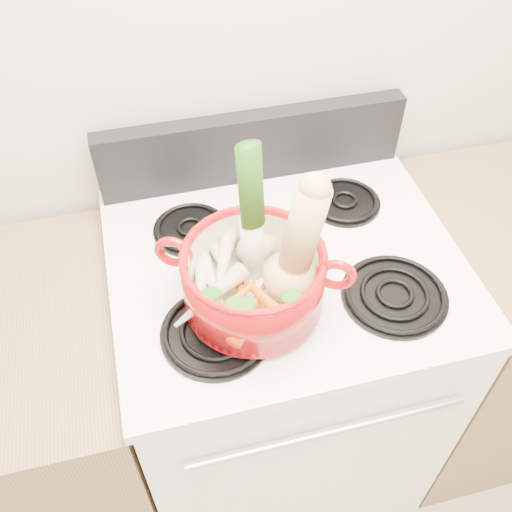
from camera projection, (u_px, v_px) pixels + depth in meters
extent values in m
cube|color=beige|center=(247.00, 35.00, 1.24)|extent=(3.50, 0.02, 2.60)
cube|color=white|center=(279.00, 373.00, 1.63)|extent=(0.76, 0.65, 0.92)
cube|color=white|center=(285.00, 263.00, 1.28)|extent=(0.78, 0.67, 0.03)
cube|color=black|center=(253.00, 146.00, 1.40)|extent=(0.76, 0.05, 0.18)
cylinder|color=silver|center=(329.00, 433.00, 1.17)|extent=(0.60, 0.02, 0.02)
cylinder|color=black|center=(216.00, 331.00, 1.13)|extent=(0.22, 0.22, 0.02)
cylinder|color=black|center=(395.00, 294.00, 1.19)|extent=(0.22, 0.22, 0.02)
cylinder|color=black|center=(190.00, 228.00, 1.32)|extent=(0.17, 0.17, 0.02)
cylinder|color=black|center=(345.00, 201.00, 1.39)|extent=(0.17, 0.17, 0.02)
cylinder|color=#9B0A0C|center=(253.00, 279.00, 1.12)|extent=(0.37, 0.37, 0.14)
torus|color=#9B0A0C|center=(174.00, 252.00, 1.10)|extent=(0.08, 0.05, 0.08)
torus|color=#9B0A0C|center=(336.00, 275.00, 1.06)|extent=(0.08, 0.05, 0.08)
cylinder|color=silver|center=(252.00, 214.00, 1.07)|extent=(0.07, 0.09, 0.32)
ellipsoid|color=tan|center=(255.00, 247.00, 1.20)|extent=(0.11, 0.10, 0.05)
cone|color=beige|center=(211.00, 277.00, 1.14)|extent=(0.07, 0.22, 0.06)
cone|color=beige|center=(201.00, 282.00, 1.13)|extent=(0.07, 0.18, 0.05)
cone|color=beige|center=(223.00, 261.00, 1.16)|extent=(0.08, 0.19, 0.06)
cone|color=beige|center=(210.00, 296.00, 1.09)|extent=(0.17, 0.12, 0.05)
cone|color=beige|center=(224.00, 257.00, 1.15)|extent=(0.12, 0.22, 0.06)
cone|color=#B84D09|center=(242.00, 307.00, 1.09)|extent=(0.07, 0.18, 0.05)
cone|color=#D83E0A|center=(250.00, 313.00, 1.08)|extent=(0.12, 0.14, 0.04)
cone|color=#C05D09|center=(261.00, 297.00, 1.10)|extent=(0.10, 0.16, 0.04)
cone|color=#CD630A|center=(232.00, 304.00, 1.08)|extent=(0.12, 0.10, 0.04)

